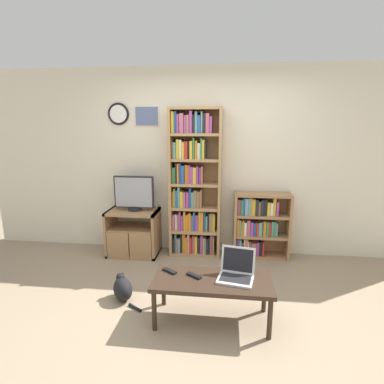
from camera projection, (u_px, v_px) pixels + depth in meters
name	position (u px, v px, depth m)	size (l,w,h in m)	color
ground_plane	(193.00, 318.00, 2.87)	(18.00, 18.00, 0.00)	gray
wall_back	(206.00, 162.00, 4.22)	(6.54, 0.09, 2.60)	beige
tv_stand	(133.00, 232.00, 4.26)	(0.71, 0.47, 0.65)	#9E754C
television	(134.00, 193.00, 4.15)	(0.55, 0.18, 0.49)	black
bookshelf_tall	(193.00, 186.00, 4.14)	(0.70, 0.29, 2.05)	tan
bookshelf_short	(258.00, 225.00, 4.16)	(0.76, 0.28, 0.91)	#9E754C
coffee_table	(212.00, 284.00, 2.76)	(1.09, 0.48, 0.42)	#332319
laptop	(236.00, 271.00, 2.78)	(0.36, 0.34, 0.27)	silver
remote_near_laptop	(194.00, 276.00, 2.80)	(0.16, 0.13, 0.02)	black
remote_far_from_laptop	(170.00, 271.00, 2.89)	(0.16, 0.13, 0.02)	black
cat	(123.00, 288.00, 3.17)	(0.42, 0.39, 0.27)	black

